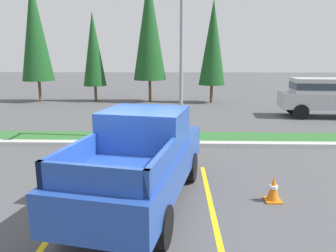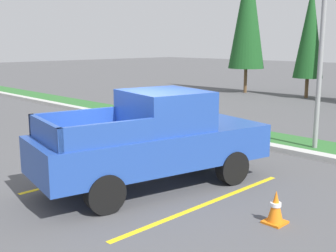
% 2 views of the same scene
% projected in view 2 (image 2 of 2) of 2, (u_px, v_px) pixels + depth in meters
% --- Properties ---
extents(ground_plane, '(120.00, 120.00, 0.00)m').
position_uv_depth(ground_plane, '(137.00, 186.00, 9.49)').
color(ground_plane, '#4C4C4F').
extents(parking_line_near, '(0.12, 4.80, 0.01)m').
position_uv_depth(parking_line_near, '(111.00, 171.00, 10.61)').
color(parking_line_near, yellow).
rests_on(parking_line_near, ground).
extents(parking_line_far, '(0.12, 4.80, 0.01)m').
position_uv_depth(parking_line_far, '(206.00, 204.00, 8.43)').
color(parking_line_far, yellow).
rests_on(parking_line_far, ground).
extents(curb_strip, '(56.00, 0.40, 0.15)m').
position_uv_depth(curb_strip, '(264.00, 145.00, 12.91)').
color(curb_strip, '#B2B2AD').
rests_on(curb_strip, ground).
extents(grass_median, '(56.00, 1.80, 0.06)m').
position_uv_depth(grass_median, '(283.00, 141.00, 13.67)').
color(grass_median, '#2D662D').
rests_on(grass_median, ground).
extents(pickup_truck_main, '(2.91, 5.50, 2.10)m').
position_uv_depth(pickup_truck_main, '(155.00, 140.00, 9.35)').
color(pickup_truck_main, black).
rests_on(pickup_truck_main, ground).
extents(street_light, '(0.24, 1.49, 7.38)m').
position_uv_depth(street_light, '(322.00, 1.00, 11.81)').
color(street_light, gray).
rests_on(street_light, ground).
extents(cypress_tree_leftmost, '(2.21, 2.21, 8.49)m').
position_uv_depth(cypress_tree_leftmost, '(248.00, 11.00, 26.16)').
color(cypress_tree_leftmost, brown).
rests_on(cypress_tree_leftmost, ground).
extents(cypress_tree_left_inner, '(1.65, 1.65, 6.35)m').
position_uv_depth(cypress_tree_left_inner, '(310.00, 31.00, 23.86)').
color(cypress_tree_left_inner, brown).
rests_on(cypress_tree_left_inner, ground).
extents(traffic_cone, '(0.36, 0.36, 0.60)m').
position_uv_depth(traffic_cone, '(276.00, 208.00, 7.48)').
color(traffic_cone, orange).
rests_on(traffic_cone, ground).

